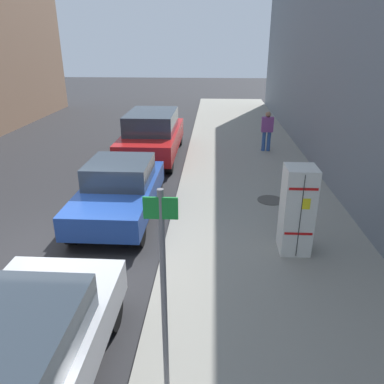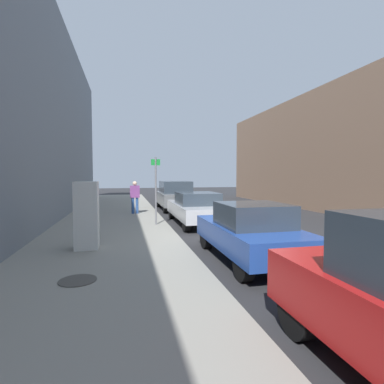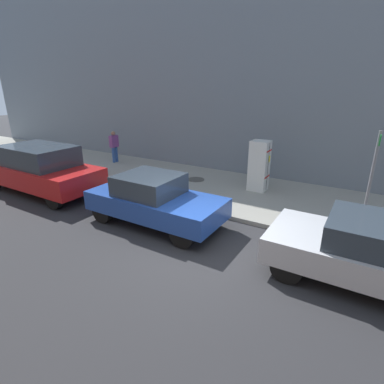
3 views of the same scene
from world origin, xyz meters
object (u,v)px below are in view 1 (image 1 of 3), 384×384
Objects in this scene: street_sign_post at (164,288)px; pedestrian_standing_near at (267,129)px; discarded_refrigerator at (297,210)px; parked_suv_red at (152,134)px; parked_hatchback_blue at (120,190)px.

pedestrian_standing_near is (-2.59, -11.09, -0.63)m from street_sign_post.
discarded_refrigerator reaches higher than parked_suv_red.
parked_hatchback_blue is (4.04, -1.64, -0.31)m from discarded_refrigerator.
street_sign_post is (2.23, 3.49, 0.60)m from discarded_refrigerator.
street_sign_post is at bearing 109.35° from parked_hatchback_blue.
street_sign_post is 10.59m from parked_suv_red.
parked_hatchback_blue is (4.40, 5.95, -0.27)m from pedestrian_standing_near.
parked_suv_red is 5.27m from parked_hatchback_blue.
street_sign_post is 1.75× the size of pedestrian_standing_near.
discarded_refrigerator is 7.60m from pedestrian_standing_near.
street_sign_post is at bearing 99.83° from parked_suv_red.
discarded_refrigerator is 0.67× the size of street_sign_post.
discarded_refrigerator is 0.37× the size of parked_suv_red.
parked_hatchback_blue is at bearing -70.65° from street_sign_post.
parked_hatchback_blue is at bearing -17.89° from pedestrian_standing_near.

